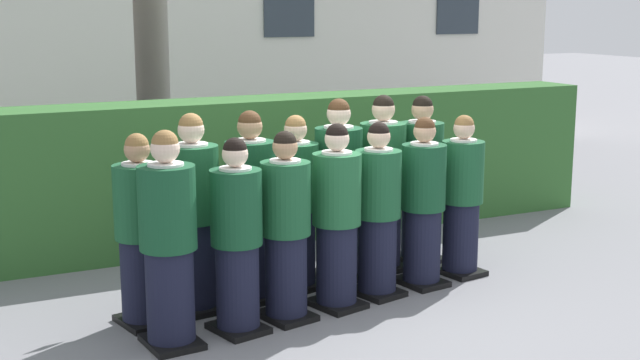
{
  "coord_description": "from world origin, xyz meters",
  "views": [
    {
      "loc": [
        -3.24,
        -6.3,
        2.54
      ],
      "look_at": [
        0.0,
        0.29,
        1.05
      ],
      "focal_mm": 48.55,
      "sensor_mm": 36.0,
      "label": 1
    }
  ],
  "objects_px": {
    "student_front_row_0": "(169,245)",
    "student_rear_row_0": "(141,235)",
    "student_rear_row_3": "(296,207)",
    "student_front_row_4": "(378,214)",
    "student_rear_row_6": "(421,183)",
    "student_front_row_5": "(423,206)",
    "student_front_row_1": "(237,241)",
    "student_rear_row_4": "(338,194)",
    "student_rear_row_5": "(382,187)",
    "student_front_row_6": "(462,200)",
    "student_rear_row_1": "(194,218)",
    "student_front_row_2": "(286,231)",
    "student_front_row_3": "(337,221)",
    "student_rear_row_2": "(251,211)"
  },
  "relations": [
    {
      "from": "student_front_row_0",
      "to": "student_rear_row_0",
      "type": "xyz_separation_m",
      "value": [
        -0.07,
        0.54,
        -0.04
      ]
    },
    {
      "from": "student_front_row_0",
      "to": "student_rear_row_3",
      "type": "relative_size",
      "value": 1.04
    },
    {
      "from": "student_front_row_4",
      "to": "student_rear_row_6",
      "type": "bearing_deg",
      "value": 38.71
    },
    {
      "from": "student_front_row_4",
      "to": "student_rear_row_6",
      "type": "xyz_separation_m",
      "value": [
        0.91,
        0.73,
        0.06
      ]
    },
    {
      "from": "student_front_row_0",
      "to": "student_rear_row_0",
      "type": "distance_m",
      "value": 0.55
    },
    {
      "from": "student_front_row_5",
      "to": "student_front_row_1",
      "type": "bearing_deg",
      "value": -169.69
    },
    {
      "from": "student_front_row_4",
      "to": "student_rear_row_4",
      "type": "relative_size",
      "value": 0.91
    },
    {
      "from": "student_rear_row_5",
      "to": "student_rear_row_6",
      "type": "relative_size",
      "value": 1.02
    },
    {
      "from": "student_front_row_6",
      "to": "student_rear_row_6",
      "type": "relative_size",
      "value": 0.92
    },
    {
      "from": "student_front_row_0",
      "to": "student_rear_row_0",
      "type": "relative_size",
      "value": 1.06
    },
    {
      "from": "student_rear_row_0",
      "to": "student_rear_row_6",
      "type": "xyz_separation_m",
      "value": [
        2.97,
        0.52,
        0.05
      ]
    },
    {
      "from": "student_front_row_4",
      "to": "student_front_row_5",
      "type": "relative_size",
      "value": 1.0
    },
    {
      "from": "student_rear_row_1",
      "to": "student_front_row_2",
      "type": "bearing_deg",
      "value": -41.64
    },
    {
      "from": "student_front_row_3",
      "to": "student_rear_row_6",
      "type": "relative_size",
      "value": 0.95
    },
    {
      "from": "student_front_row_2",
      "to": "student_rear_row_3",
      "type": "bearing_deg",
      "value": 59.57
    },
    {
      "from": "student_front_row_4",
      "to": "student_rear_row_3",
      "type": "relative_size",
      "value": 0.98
    },
    {
      "from": "student_rear_row_0",
      "to": "student_front_row_6",
      "type": "bearing_deg",
      "value": -0.5
    },
    {
      "from": "student_front_row_5",
      "to": "student_rear_row_1",
      "type": "bearing_deg",
      "value": 172.6
    },
    {
      "from": "student_front_row_4",
      "to": "student_rear_row_0",
      "type": "xyz_separation_m",
      "value": [
        -2.05,
        0.21,
        0.0
      ]
    },
    {
      "from": "student_rear_row_0",
      "to": "student_rear_row_2",
      "type": "bearing_deg",
      "value": 10.29
    },
    {
      "from": "student_rear_row_5",
      "to": "student_front_row_2",
      "type": "bearing_deg",
      "value": -148.29
    },
    {
      "from": "student_front_row_3",
      "to": "student_rear_row_2",
      "type": "xyz_separation_m",
      "value": [
        -0.57,
        0.51,
        0.04
      ]
    },
    {
      "from": "student_front_row_1",
      "to": "student_front_row_6",
      "type": "height_order",
      "value": "student_front_row_1"
    },
    {
      "from": "student_front_row_3",
      "to": "student_front_row_6",
      "type": "distance_m",
      "value": 1.52
    },
    {
      "from": "student_rear_row_0",
      "to": "student_rear_row_2",
      "type": "distance_m",
      "value": 1.04
    },
    {
      "from": "student_front_row_2",
      "to": "student_front_row_6",
      "type": "height_order",
      "value": "student_front_row_2"
    },
    {
      "from": "student_rear_row_5",
      "to": "student_rear_row_3",
      "type": "bearing_deg",
      "value": -170.56
    },
    {
      "from": "student_front_row_0",
      "to": "student_front_row_1",
      "type": "height_order",
      "value": "student_front_row_0"
    },
    {
      "from": "student_front_row_5",
      "to": "student_rear_row_4",
      "type": "distance_m",
      "value": 0.8
    },
    {
      "from": "student_front_row_1",
      "to": "student_front_row_3",
      "type": "relative_size",
      "value": 0.98
    },
    {
      "from": "student_rear_row_0",
      "to": "student_rear_row_5",
      "type": "bearing_deg",
      "value": 10.55
    },
    {
      "from": "student_front_row_6",
      "to": "student_rear_row_2",
      "type": "relative_size",
      "value": 0.92
    },
    {
      "from": "student_rear_row_4",
      "to": "student_rear_row_5",
      "type": "xyz_separation_m",
      "value": [
        0.52,
        0.08,
        0.0
      ]
    },
    {
      "from": "student_rear_row_5",
      "to": "student_rear_row_6",
      "type": "bearing_deg",
      "value": 7.1
    },
    {
      "from": "student_front_row_3",
      "to": "student_rear_row_1",
      "type": "distance_m",
      "value": 1.2
    },
    {
      "from": "student_rear_row_0",
      "to": "student_rear_row_3",
      "type": "xyz_separation_m",
      "value": [
        1.5,
        0.3,
        0.01
      ]
    },
    {
      "from": "student_front_row_2",
      "to": "student_rear_row_0",
      "type": "height_order",
      "value": "student_front_row_2"
    },
    {
      "from": "student_front_row_1",
      "to": "student_front_row_6",
      "type": "xyz_separation_m",
      "value": [
        2.45,
        0.47,
        -0.01
      ]
    },
    {
      "from": "student_front_row_4",
      "to": "student_rear_row_4",
      "type": "xyz_separation_m",
      "value": [
        -0.08,
        0.59,
        0.07
      ]
    },
    {
      "from": "student_rear_row_2",
      "to": "student_rear_row_3",
      "type": "bearing_deg",
      "value": 13.36
    },
    {
      "from": "student_rear_row_6",
      "to": "student_front_row_3",
      "type": "bearing_deg",
      "value": -148.4
    },
    {
      "from": "student_rear_row_0",
      "to": "student_rear_row_4",
      "type": "distance_m",
      "value": 2.01
    },
    {
      "from": "student_front_row_3",
      "to": "student_front_row_6",
      "type": "relative_size",
      "value": 1.03
    },
    {
      "from": "student_front_row_2",
      "to": "student_front_row_5",
      "type": "height_order",
      "value": "student_front_row_2"
    },
    {
      "from": "student_rear_row_3",
      "to": "student_front_row_4",
      "type": "bearing_deg",
      "value": -42.42
    },
    {
      "from": "student_front_row_2",
      "to": "student_rear_row_6",
      "type": "distance_m",
      "value": 2.1
    },
    {
      "from": "student_front_row_2",
      "to": "student_front_row_1",
      "type": "bearing_deg",
      "value": -168.96
    },
    {
      "from": "student_front_row_1",
      "to": "student_rear_row_6",
      "type": "xyz_separation_m",
      "value": [
        2.34,
        1.02,
        0.06
      ]
    },
    {
      "from": "student_front_row_0",
      "to": "student_rear_row_6",
      "type": "distance_m",
      "value": 3.09
    },
    {
      "from": "student_front_row_0",
      "to": "student_front_row_4",
      "type": "xyz_separation_m",
      "value": [
        1.98,
        0.33,
        -0.05
      ]
    }
  ]
}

